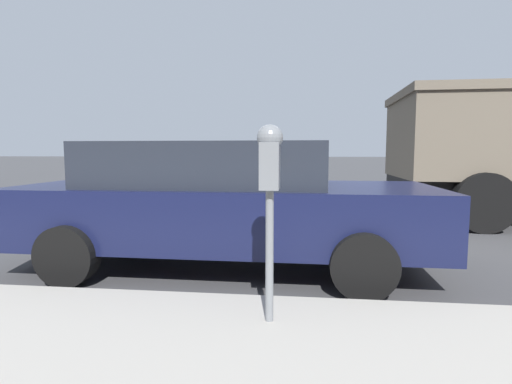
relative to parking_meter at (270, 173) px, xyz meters
name	(u,v)px	position (x,y,z in m)	size (l,w,h in m)	color
ground_plane	(250,248)	(2.72, 0.51, -1.24)	(220.00, 220.00, 0.00)	#424244
parking_meter	(270,173)	(0.00, 0.00, 0.00)	(0.21, 0.19, 1.46)	gray
car_navy	(222,201)	(1.80, 0.72, -0.44)	(2.08, 4.84, 1.50)	#14193D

